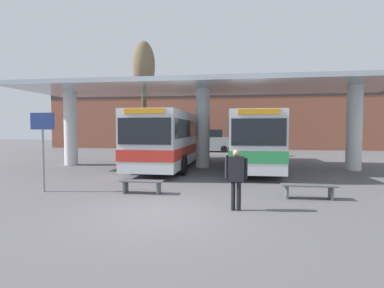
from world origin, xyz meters
name	(u,v)px	position (x,y,z in m)	size (l,w,h in m)	color
ground_plane	(163,214)	(0.00, 0.00, 0.00)	(100.00, 100.00, 0.00)	#565456
townhouse_backdrop	(218,110)	(0.00, 25.74, 4.40)	(40.00, 0.58, 7.56)	brown
station_canopy	(203,96)	(0.00, 9.76, 4.21)	(21.65, 6.50, 4.84)	silver
transit_bus_left_bay	(173,137)	(-1.86, 10.17, 1.77)	(2.90, 11.38, 3.16)	silver
transit_bus_center_bay	(251,138)	(2.78, 10.23, 1.74)	(2.77, 10.88, 3.12)	silver
waiting_bench_near_pillar	(142,184)	(-1.34, 2.35, 0.34)	(1.51, 0.44, 0.46)	#4C5156
waiting_bench_mid_platform	(309,188)	(4.27, 2.35, 0.34)	(1.71, 0.44, 0.46)	#4C5156
info_sign_platform	(43,135)	(-4.96, 2.15, 2.03)	(0.90, 0.09, 2.85)	gray
pedestrian_waiting	(236,173)	(1.93, 0.62, 1.04)	(0.62, 0.25, 1.70)	black
poplar_tree_behind_left	(144,70)	(-5.70, 16.62, 7.20)	(1.86, 1.86, 9.56)	#473A2B
parked_car_street	(210,141)	(-0.65, 21.89, 1.05)	(4.67, 2.24, 2.20)	#B2B7BC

